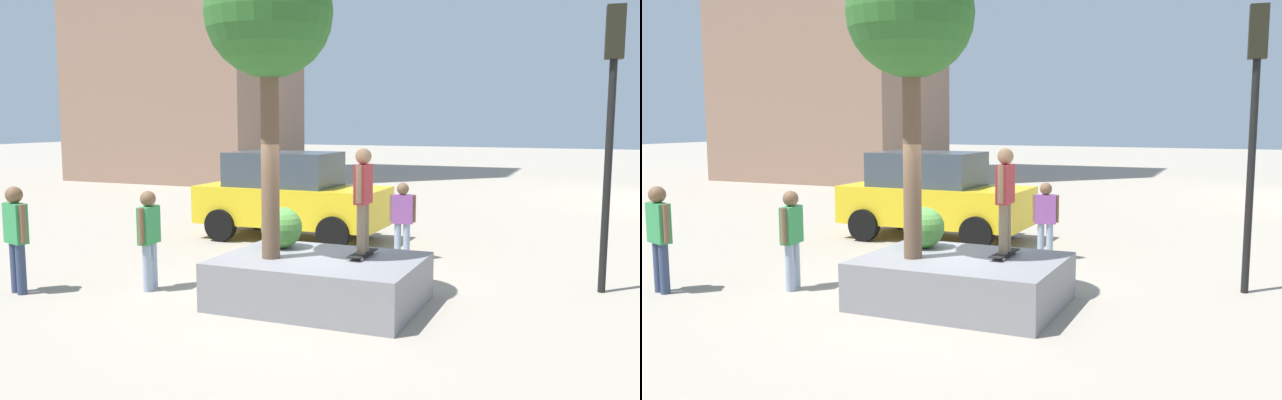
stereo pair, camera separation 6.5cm
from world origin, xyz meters
The scene contains 11 objects.
ground_plane centered at (0.00, 0.00, 0.00)m, with size 120.00×120.00×0.00m, color #9E9384.
planter_ledge centered at (0.50, -0.23, 0.37)m, with size 3.06×2.22×0.74m, color gray.
plaza_tree centered at (-0.19, -0.54, 4.37)m, with size 1.93×1.93×4.66m.
boxwood_shrub centered at (-0.39, 0.23, 1.09)m, with size 0.69×0.69×0.69m, color #4C8C3D.
skateboard centered at (1.10, 0.06, 0.80)m, with size 0.25×0.81×0.07m.
skateboarder centered at (1.10, 0.06, 1.75)m, with size 0.25×0.55×1.62m.
taxi_cab centered at (-2.36, 4.69, 1.06)m, with size 4.52×2.14×2.10m.
traffic_light_corner centered at (4.56, 2.27, 3.18)m, with size 0.30×0.35×4.68m.
bystander_watching centered at (-2.48, -0.55, 0.98)m, with size 0.26×0.57×1.69m.
passerby_with_bag centered at (-4.36, -1.57, 1.03)m, with size 0.58×0.33×1.79m.
pedestrian_crossing centered at (0.79, 3.42, 0.92)m, with size 0.53×0.26×1.60m.
Camera 2 is at (4.40, -9.31, 2.87)m, focal length 36.54 mm.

